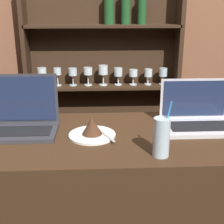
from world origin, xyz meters
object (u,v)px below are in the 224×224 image
Objects in this scene: laptop_near at (21,119)px; laptop_far at (198,117)px; water_glass at (161,137)px; cake_plate at (92,130)px.

laptop_near is 0.84m from laptop_far.
laptop_far is 1.54× the size of water_glass.
laptop_near is 0.96× the size of laptop_far.
laptop_far reaches higher than cake_plate.
water_glass is at bearing -25.38° from laptop_near.
laptop_near reaches higher than cake_plate.
cake_plate is 0.34m from water_glass.
water_glass is (-0.24, -0.30, 0.03)m from laptop_far.
laptop_far is at bearing 51.66° from water_glass.
cake_plate is at bearing -169.13° from laptop_far.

